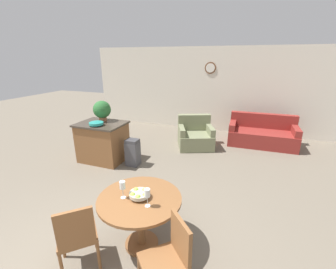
# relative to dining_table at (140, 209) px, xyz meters

# --- Properties ---
(wall_back) EXTENTS (8.00, 0.09, 2.70)m
(wall_back) POSITION_rel_dining_table_xyz_m (-0.33, 5.40, 0.79)
(wall_back) COLOR silver
(wall_back) RESTS_ON ground_plane
(dining_table) EXTENTS (1.04, 1.04, 0.73)m
(dining_table) POSITION_rel_dining_table_xyz_m (0.00, 0.00, 0.00)
(dining_table) COLOR brown
(dining_table) RESTS_ON ground_plane
(dining_chair_near_left) EXTENTS (0.59, 0.59, 0.90)m
(dining_chair_near_left) POSITION_rel_dining_table_xyz_m (-0.49, -0.57, -0.06)
(dining_chair_near_left) COLOR brown
(dining_chair_near_left) RESTS_ON ground_plane
(dining_chair_near_right) EXTENTS (0.59, 0.59, 0.90)m
(dining_chair_near_right) POSITION_rel_dining_table_xyz_m (0.57, -0.49, -0.06)
(dining_chair_near_right) COLOR brown
(dining_chair_near_right) RESTS_ON ground_plane
(fruit_bowl) EXTENTS (0.25, 0.25, 0.10)m
(fruit_bowl) POSITION_rel_dining_table_xyz_m (0.00, -0.00, 0.22)
(fruit_bowl) COLOR #B7B29E
(fruit_bowl) RESTS_ON dining_table
(wine_glass_left) EXTENTS (0.07, 0.07, 0.23)m
(wine_glass_left) POSITION_rel_dining_table_xyz_m (-0.19, -0.07, 0.33)
(wine_glass_left) COLOR silver
(wine_glass_left) RESTS_ON dining_table
(wine_glass_right) EXTENTS (0.07, 0.07, 0.23)m
(wine_glass_right) POSITION_rel_dining_table_xyz_m (0.16, -0.12, 0.33)
(wine_glass_right) COLOR silver
(wine_glass_right) RESTS_ON dining_table
(kitchen_island) EXTENTS (1.07, 0.83, 0.93)m
(kitchen_island) POSITION_rel_dining_table_xyz_m (-2.04, 2.05, -0.10)
(kitchen_island) COLOR brown
(kitchen_island) RESTS_ON ground_plane
(teal_bowl) EXTENTS (0.31, 0.31, 0.08)m
(teal_bowl) POSITION_rel_dining_table_xyz_m (-2.01, 1.84, 0.41)
(teal_bowl) COLOR teal
(teal_bowl) RESTS_ON kitchen_island
(potted_plant) EXTENTS (0.41, 0.41, 0.48)m
(potted_plant) POSITION_rel_dining_table_xyz_m (-2.11, 2.23, 0.63)
(potted_plant) COLOR #A36642
(potted_plant) RESTS_ON kitchen_island
(trash_bin) EXTENTS (0.28, 0.25, 0.62)m
(trash_bin) POSITION_rel_dining_table_xyz_m (-1.24, 2.04, -0.26)
(trash_bin) COLOR #47474C
(trash_bin) RESTS_ON ground_plane
(couch) EXTENTS (1.81, 0.92, 0.84)m
(couch) POSITION_rel_dining_table_xyz_m (1.55, 4.46, -0.28)
(couch) COLOR maroon
(couch) RESTS_ON ground_plane
(armchair) EXTENTS (1.17, 1.14, 0.85)m
(armchair) POSITION_rel_dining_table_xyz_m (-0.18, 3.66, -0.28)
(armchair) COLOR #7A7F5B
(armchair) RESTS_ON ground_plane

